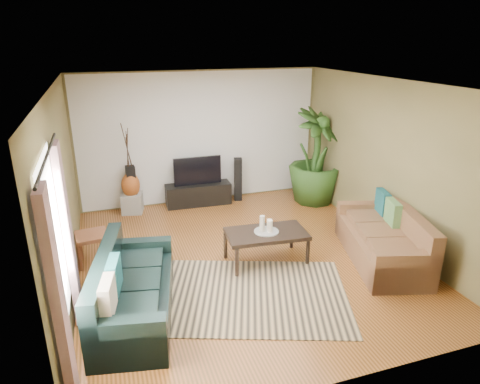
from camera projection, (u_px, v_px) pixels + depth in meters
name	position (u px, v px, depth m)	size (l,w,h in m)	color
floor	(244.00, 258.00, 6.78)	(5.50, 5.50, 0.00)	#9C5728
ceiling	(245.00, 84.00, 5.85)	(5.50, 5.50, 0.00)	white
wall_back	(201.00, 138.00, 8.77)	(5.00, 5.00, 0.00)	olive
wall_front	(343.00, 267.00, 3.86)	(5.00, 5.00, 0.00)	olive
wall_left	(63.00, 196.00, 5.57)	(5.50, 5.50, 0.00)	olive
wall_right	(387.00, 163.00, 7.05)	(5.50, 5.50, 0.00)	olive
backwall_panel	(201.00, 138.00, 8.76)	(4.90, 4.90, 0.00)	white
window_pane	(56.00, 246.00, 4.14)	(1.80, 1.80, 0.00)	white
curtain_near	(60.00, 311.00, 3.57)	(0.08, 0.35, 2.20)	gray
curtain_far	(68.00, 236.00, 4.91)	(0.08, 0.35, 2.20)	gray
curtain_rod	(47.00, 156.00, 3.84)	(0.03, 0.03, 1.90)	black
sofa_left	(135.00, 286.00, 5.26)	(2.00, 0.86, 0.85)	black
sofa_right	(382.00, 235.00, 6.61)	(2.01, 0.90, 0.85)	brown
area_rug	(252.00, 295.00, 5.81)	(2.58, 1.83, 0.01)	tan
coffee_table	(266.00, 247.00, 6.61)	(1.22, 0.67, 0.50)	black
candle_tray	(266.00, 231.00, 6.52)	(0.38, 0.38, 0.02)	gray
candle_tall	(262.00, 223.00, 6.49)	(0.08, 0.08, 0.24)	beige
candle_mid	(270.00, 226.00, 6.46)	(0.08, 0.08, 0.19)	#F0DFCB
candle_short	(269.00, 224.00, 6.57)	(0.08, 0.08, 0.16)	white
tv_stand	(198.00, 194.00, 8.88)	(1.33, 0.40, 0.44)	black
television	(197.00, 171.00, 8.71)	(0.98, 0.05, 0.58)	black
speaker_left	(132.00, 189.00, 8.40)	(0.17, 0.19, 0.95)	black
speaker_right	(238.00, 179.00, 9.06)	(0.16, 0.18, 0.92)	black
potted_plant	(316.00, 157.00, 8.79)	(1.10, 1.10, 1.96)	#234517
plant_pot	(313.00, 195.00, 9.08)	(0.36, 0.36, 0.28)	black
pedestal	(132.00, 203.00, 8.50)	(0.39, 0.39, 0.39)	#969794
vase	(131.00, 185.00, 8.37)	(0.36, 0.36, 0.50)	#994A1B
side_table	(93.00, 248.00, 6.57)	(0.46, 0.46, 0.49)	brown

